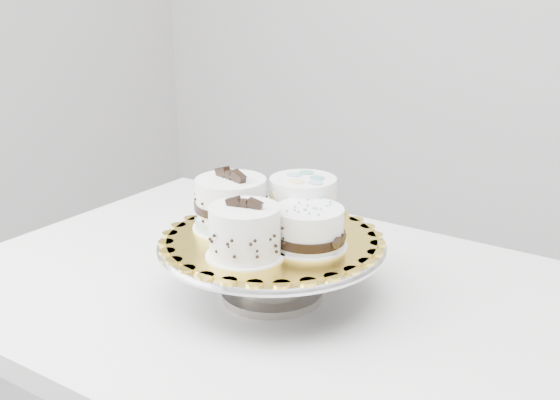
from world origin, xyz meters
The scene contains 7 objects.
table centered at (-0.14, 0.19, 0.66)m, with size 1.12×0.76×0.75m.
cake_stand centered at (-0.15, 0.16, 0.81)m, with size 0.35×0.35×0.09m.
cake_board centered at (-0.15, 0.16, 0.85)m, with size 0.32×0.32×0.00m, color yellow.
cake_swirl centered at (-0.15, 0.08, 0.88)m, with size 0.12×0.12×0.09m.
cake_banded centered at (-0.23, 0.16, 0.88)m, with size 0.13×0.13×0.10m.
cake_dots centered at (-0.14, 0.24, 0.89)m, with size 0.13×0.13×0.08m.
cake_ribbon centered at (-0.09, 0.16, 0.88)m, with size 0.12×0.12×0.06m.
Camera 1 is at (0.40, -0.65, 1.24)m, focal length 45.00 mm.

